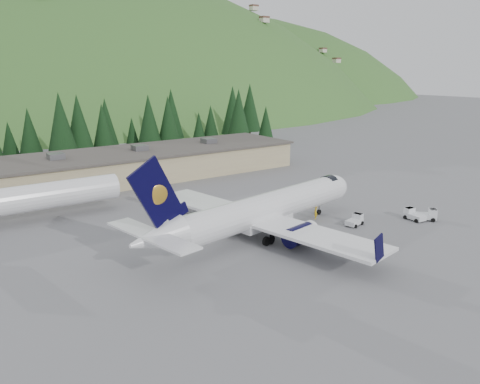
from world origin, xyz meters
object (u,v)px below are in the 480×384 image
object	(u,v)px
second_airliner	(12,200)
terminal_building	(115,167)
baggage_tug_b	(427,215)
airliner	(263,211)
baggage_tug_c	(413,215)
ramp_worker	(316,212)
baggage_tug_a	(355,220)

from	to	relation	value
second_airliner	terminal_building	bearing A→B (deg)	38.78
baggage_tug_b	terminal_building	size ratio (longest dim) A/B	0.04
airliner	terminal_building	distance (m)	38.39
baggage_tug_c	ramp_worker	xyz separation A→B (m)	(-10.53, 7.87, 0.25)
baggage_tug_c	terminal_building	world-z (taller)	terminal_building
baggage_tug_a	baggage_tug_c	world-z (taller)	baggage_tug_c
airliner	baggage_tug_a	distance (m)	13.16
airliner	baggage_tug_c	xyz separation A→B (m)	(20.41, -6.93, -2.50)
second_airliner	ramp_worker	distance (m)	39.97
ramp_worker	baggage_tug_c	bearing A→B (deg)	101.82
baggage_tug_b	terminal_building	xyz separation A→B (m)	(-25.77, 46.31, 1.92)
airliner	baggage_tug_c	distance (m)	21.70
airliner	second_airliner	xyz separation A→B (m)	(-23.89, 22.18, 0.15)
baggage_tug_b	ramp_worker	distance (m)	14.96
terminal_building	ramp_worker	bearing A→B (deg)	-69.59
airliner	baggage_tug_c	world-z (taller)	airliner
second_airliner	ramp_worker	bearing A→B (deg)	-32.17
terminal_building	ramp_worker	xyz separation A→B (m)	(13.86, -37.24, -1.70)
terminal_building	baggage_tug_c	bearing A→B (deg)	-61.60
airliner	second_airliner	bearing A→B (deg)	127.21
baggage_tug_b	ramp_worker	world-z (taller)	ramp_worker
second_airliner	baggage_tug_a	world-z (taller)	second_airliner
ramp_worker	terminal_building	bearing A→B (deg)	-110.99
airliner	terminal_building	bearing A→B (deg)	86.03
airliner	baggage_tug_a	size ratio (longest dim) A/B	12.48
ramp_worker	airliner	bearing A→B (deg)	-35.99
baggage_tug_c	ramp_worker	world-z (taller)	ramp_worker
baggage_tug_b	ramp_worker	xyz separation A→B (m)	(-11.91, 9.06, 0.22)
second_airliner	baggage_tug_c	xyz separation A→B (m)	(44.31, -29.11, -2.66)
baggage_tug_a	terminal_building	bearing A→B (deg)	98.36
second_airliner	baggage_tug_c	distance (m)	53.08
baggage_tug_a	baggage_tug_b	world-z (taller)	baggage_tug_b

